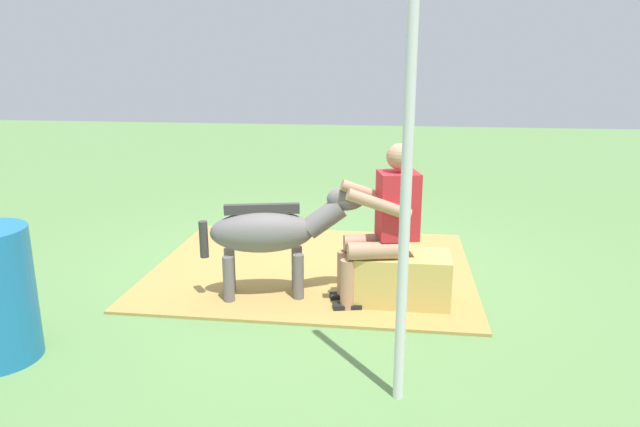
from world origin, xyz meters
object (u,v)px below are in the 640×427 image
Objects in this scene: tent_pole_left at (406,182)px; person_seated at (383,220)px; pony_standing at (274,232)px; hay_bale at (401,279)px.

person_seated is at bearing -83.97° from tent_pole_left.
pony_standing is 1.84m from tent_pole_left.
pony_standing is (0.88, -0.03, -0.14)m from person_seated.
person_seated is 0.89m from pony_standing.
tent_pole_left reaches higher than hay_bale.
tent_pole_left is (-0.14, 1.31, 0.58)m from person_seated.
hay_bale is at bearing 179.50° from pony_standing.
hay_bale is 1.09m from pony_standing.
hay_bale is 0.29× the size of tent_pole_left.
person_seated is at bearing 9.03° from hay_bale.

